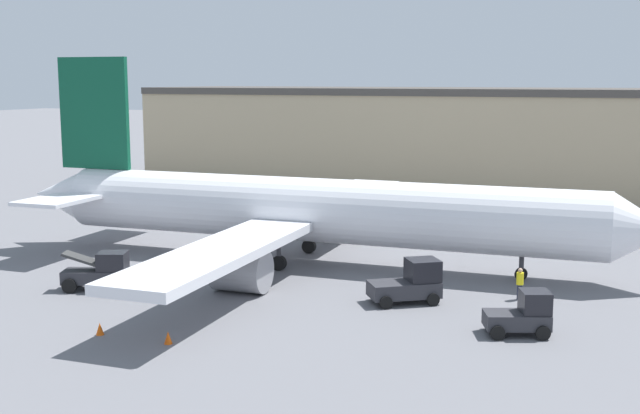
{
  "coord_description": "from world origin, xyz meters",
  "views": [
    {
      "loc": [
        18.82,
        -44.45,
        11.29
      ],
      "look_at": [
        0.0,
        0.0,
        3.53
      ],
      "focal_mm": 45.0,
      "sensor_mm": 36.0,
      "label": 1
    }
  ],
  "objects_px": {
    "belt_loader_truck": "(100,272)",
    "safety_cone_near": "(168,338)",
    "airplane": "(304,210)",
    "safety_cone_far": "(100,329)",
    "pushback_tug": "(410,283)",
    "baggage_tug": "(522,315)",
    "ground_crew_worker": "(520,283)"
  },
  "relations": [
    {
      "from": "baggage_tug",
      "to": "ground_crew_worker",
      "type": "bearing_deg",
      "value": 77.9
    },
    {
      "from": "baggage_tug",
      "to": "pushback_tug",
      "type": "height_order",
      "value": "pushback_tug"
    },
    {
      "from": "safety_cone_near",
      "to": "safety_cone_far",
      "type": "height_order",
      "value": "same"
    },
    {
      "from": "ground_crew_worker",
      "to": "baggage_tug",
      "type": "distance_m",
      "value": 5.89
    },
    {
      "from": "safety_cone_far",
      "to": "pushback_tug",
      "type": "bearing_deg",
      "value": 43.03
    },
    {
      "from": "pushback_tug",
      "to": "baggage_tug",
      "type": "bearing_deg",
      "value": -62.76
    },
    {
      "from": "airplane",
      "to": "safety_cone_far",
      "type": "bearing_deg",
      "value": -101.73
    },
    {
      "from": "airplane",
      "to": "safety_cone_near",
      "type": "relative_size",
      "value": 74.93
    },
    {
      "from": "baggage_tug",
      "to": "safety_cone_near",
      "type": "height_order",
      "value": "baggage_tug"
    },
    {
      "from": "baggage_tug",
      "to": "pushback_tug",
      "type": "bearing_deg",
      "value": 130.73
    },
    {
      "from": "safety_cone_far",
      "to": "ground_crew_worker",
      "type": "bearing_deg",
      "value": 38.95
    },
    {
      "from": "pushback_tug",
      "to": "belt_loader_truck",
      "type": "bearing_deg",
      "value": 158.68
    },
    {
      "from": "belt_loader_truck",
      "to": "safety_cone_far",
      "type": "bearing_deg",
      "value": -74.13
    },
    {
      "from": "ground_crew_worker",
      "to": "safety_cone_near",
      "type": "bearing_deg",
      "value": 133.15
    },
    {
      "from": "baggage_tug",
      "to": "safety_cone_far",
      "type": "distance_m",
      "value": 18.82
    },
    {
      "from": "safety_cone_near",
      "to": "safety_cone_far",
      "type": "relative_size",
      "value": 1.0
    },
    {
      "from": "belt_loader_truck",
      "to": "baggage_tug",
      "type": "bearing_deg",
      "value": -19.25
    },
    {
      "from": "belt_loader_truck",
      "to": "airplane",
      "type": "bearing_deg",
      "value": 32.19
    },
    {
      "from": "airplane",
      "to": "safety_cone_far",
      "type": "height_order",
      "value": "airplane"
    },
    {
      "from": "airplane",
      "to": "pushback_tug",
      "type": "height_order",
      "value": "airplane"
    },
    {
      "from": "airplane",
      "to": "pushback_tug",
      "type": "relative_size",
      "value": 10.65
    },
    {
      "from": "pushback_tug",
      "to": "safety_cone_far",
      "type": "distance_m",
      "value": 15.36
    },
    {
      "from": "belt_loader_truck",
      "to": "safety_cone_near",
      "type": "distance_m",
      "value": 10.44
    },
    {
      "from": "baggage_tug",
      "to": "safety_cone_near",
      "type": "distance_m",
      "value": 15.61
    },
    {
      "from": "ground_crew_worker",
      "to": "belt_loader_truck",
      "type": "relative_size",
      "value": 0.45
    },
    {
      "from": "belt_loader_truck",
      "to": "safety_cone_near",
      "type": "xyz_separation_m",
      "value": [
        8.39,
        -6.17,
        -0.73
      ]
    },
    {
      "from": "pushback_tug",
      "to": "safety_cone_near",
      "type": "xyz_separation_m",
      "value": [
        -7.72,
        -10.32,
        -0.74
      ]
    },
    {
      "from": "airplane",
      "to": "pushback_tug",
      "type": "distance_m",
      "value": 10.87
    },
    {
      "from": "baggage_tug",
      "to": "belt_loader_truck",
      "type": "xyz_separation_m",
      "value": [
        -22.21,
        -1.05,
        0.09
      ]
    },
    {
      "from": "airplane",
      "to": "belt_loader_truck",
      "type": "distance_m",
      "value": 12.9
    },
    {
      "from": "baggage_tug",
      "to": "pushback_tug",
      "type": "relative_size",
      "value": 0.82
    },
    {
      "from": "airplane",
      "to": "safety_cone_near",
      "type": "distance_m",
      "value": 16.76
    }
  ]
}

